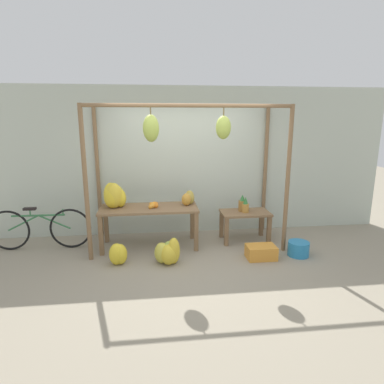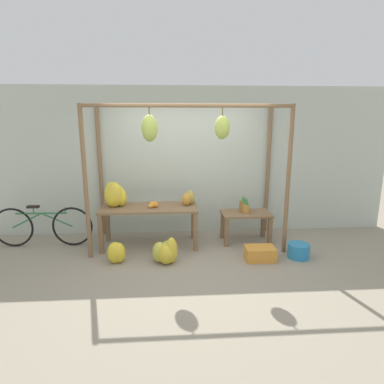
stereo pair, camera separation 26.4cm
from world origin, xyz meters
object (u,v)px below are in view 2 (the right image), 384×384
(fruit_crate_white, at_px, (260,253))
(papaya_pile, at_px, (189,198))
(orange_pile, at_px, (154,204))
(banana_pile_ground_left, at_px, (117,253))
(blue_bucket, at_px, (299,251))
(banana_pile_on_table, at_px, (115,195))
(pineapple_cluster, at_px, (244,205))
(banana_pile_ground_right, at_px, (166,252))
(parked_bicycle, at_px, (43,226))

(fruit_crate_white, relative_size, papaya_pile, 1.54)
(orange_pile, distance_m, banana_pile_ground_left, 1.04)
(fruit_crate_white, height_order, blue_bucket, blue_bucket)
(banana_pile_on_table, height_order, papaya_pile, banana_pile_on_table)
(blue_bucket, bearing_deg, pineapple_cluster, 133.13)
(banana_pile_ground_right, bearing_deg, orange_pile, 106.44)
(banana_pile_ground_left, bearing_deg, pineapple_cluster, 19.55)
(orange_pile, xyz_separation_m, banana_pile_ground_left, (-0.56, -0.66, -0.59))
(fruit_crate_white, bearing_deg, parked_bicycle, 167.37)
(banana_pile_ground_right, relative_size, blue_bucket, 1.39)
(banana_pile_ground_right, bearing_deg, parked_bicycle, 159.07)
(banana_pile_ground_right, bearing_deg, papaya_pile, 64.00)
(orange_pile, xyz_separation_m, pineapple_cluster, (1.62, 0.12, -0.08))
(blue_bucket, bearing_deg, papaya_pile, 155.36)
(banana_pile_on_table, xyz_separation_m, fruit_crate_white, (2.37, -0.78, -0.81))
(banana_pile_ground_right, xyz_separation_m, parked_bicycle, (-2.16, 0.83, 0.19))
(banana_pile_ground_left, xyz_separation_m, papaya_pile, (1.17, 0.79, 0.66))
(parked_bicycle, bearing_deg, banana_pile_on_table, -1.54)
(fruit_crate_white, distance_m, blue_bucket, 0.65)
(blue_bucket, distance_m, parked_bicycle, 4.38)
(blue_bucket, bearing_deg, fruit_crate_white, -176.66)
(orange_pile, height_order, blue_bucket, orange_pile)
(banana_pile_ground_right, distance_m, fruit_crate_white, 1.50)
(pineapple_cluster, relative_size, parked_bicycle, 0.18)
(pineapple_cluster, distance_m, fruit_crate_white, 1.00)
(blue_bucket, bearing_deg, banana_pile_on_table, 166.10)
(banana_pile_ground_right, height_order, parked_bicycle, parked_bicycle)
(banana_pile_ground_left, xyz_separation_m, blue_bucket, (2.91, -0.01, -0.05))
(banana_pile_ground_right, bearing_deg, banana_pile_ground_left, 176.16)
(banana_pile_on_table, relative_size, pineapple_cluster, 1.52)
(orange_pile, distance_m, blue_bucket, 2.52)
(banana_pile_ground_left, height_order, fruit_crate_white, banana_pile_ground_left)
(papaya_pile, bearing_deg, orange_pile, -167.99)
(banana_pile_on_table, height_order, banana_pile_ground_right, banana_pile_on_table)
(fruit_crate_white, bearing_deg, banana_pile_on_table, 161.70)
(papaya_pile, bearing_deg, fruit_crate_white, -37.48)
(pineapple_cluster, xyz_separation_m, fruit_crate_white, (0.08, -0.82, -0.57))
(orange_pile, relative_size, fruit_crate_white, 0.46)
(orange_pile, xyz_separation_m, blue_bucket, (2.35, -0.66, -0.64))
(pineapple_cluster, xyz_separation_m, banana_pile_ground_left, (-2.18, -0.77, -0.51))
(pineapple_cluster, height_order, papaya_pile, papaya_pile)
(banana_pile_ground_right, xyz_separation_m, fruit_crate_white, (1.50, 0.01, -0.07))
(pineapple_cluster, xyz_separation_m, blue_bucket, (0.73, -0.78, -0.56))
(banana_pile_ground_left, relative_size, papaya_pile, 1.15)
(fruit_crate_white, height_order, parked_bicycle, parked_bicycle)
(fruit_crate_white, distance_m, papaya_pile, 1.55)
(banana_pile_on_table, distance_m, banana_pile_ground_right, 1.39)
(banana_pile_on_table, distance_m, papaya_pile, 1.29)
(orange_pile, bearing_deg, fruit_crate_white, -22.36)
(pineapple_cluster, relative_size, papaya_pile, 1.03)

